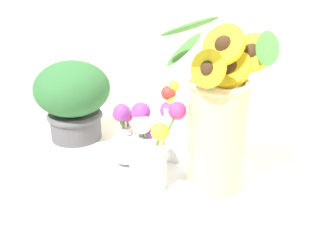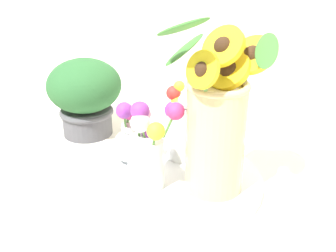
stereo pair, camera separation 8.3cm
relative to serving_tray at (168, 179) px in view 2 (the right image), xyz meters
name	(u,v)px [view 2 (the right image)]	position (x,y,z in m)	size (l,w,h in m)	color
ground_plane	(130,197)	(-0.01, -0.10, -0.01)	(6.00, 6.00, 0.00)	silver
serving_tray	(168,179)	(0.00, 0.00, 0.00)	(0.42, 0.42, 0.02)	silver
mason_jar_sunflowers	(217,124)	(0.10, 0.04, 0.16)	(0.23, 0.23, 0.37)	#D1B77A
vase_small_center	(147,151)	(0.00, -0.06, 0.09)	(0.10, 0.11, 0.19)	white
vase_bulb_right	(130,137)	(-0.11, -0.02, 0.07)	(0.09, 0.08, 0.16)	white
vase_small_back	(180,124)	(-0.05, 0.08, 0.10)	(0.08, 0.07, 0.19)	white
potted_plant	(85,93)	(-0.35, 0.02, 0.11)	(0.20, 0.20, 0.22)	#4C4C51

